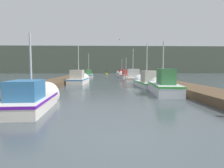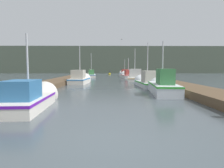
# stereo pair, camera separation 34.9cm
# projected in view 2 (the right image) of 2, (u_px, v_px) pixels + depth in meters

# --- Properties ---
(ground_plane) EXTENTS (200.00, 200.00, 0.00)m
(ground_plane) POSITION_uv_depth(u_px,v_px,m) (113.00, 147.00, 4.29)
(ground_plane) COLOR #424C51
(dock_left) EXTENTS (2.34, 40.00, 0.43)m
(dock_left) POSITION_uv_depth(u_px,v_px,m) (56.00, 82.00, 20.14)
(dock_left) COLOR brown
(dock_left) RESTS_ON ground_plane
(dock_right) EXTENTS (2.34, 40.00, 0.43)m
(dock_right) POSITION_uv_depth(u_px,v_px,m) (163.00, 82.00, 20.29)
(dock_right) COLOR brown
(dock_right) RESTS_ON ground_plane
(distant_shore_ridge) EXTENTS (120.00, 16.00, 7.83)m
(distant_shore_ridge) POSITION_uv_depth(u_px,v_px,m) (109.00, 61.00, 65.08)
(distant_shore_ridge) COLOR #4C5647
(distant_shore_ridge) RESTS_ON ground_plane
(fishing_boat_0) EXTENTS (1.69, 4.63, 3.53)m
(fishing_boat_0) POSITION_uv_depth(u_px,v_px,m) (31.00, 98.00, 8.60)
(fishing_boat_0) COLOR silver
(fishing_boat_0) RESTS_ON ground_plane
(fishing_boat_1) EXTENTS (1.97, 5.92, 3.77)m
(fishing_boat_1) POSITION_uv_depth(u_px,v_px,m) (162.00, 85.00, 13.54)
(fishing_boat_1) COLOR silver
(fishing_boat_1) RESTS_ON ground_plane
(fishing_boat_2) EXTENTS (1.78, 5.41, 4.39)m
(fishing_boat_2) POSITION_uv_depth(u_px,v_px,m) (147.00, 82.00, 18.10)
(fishing_boat_2) COLOR silver
(fishing_boat_2) RESTS_ON ground_plane
(fishing_boat_3) EXTENTS (1.93, 4.67, 4.49)m
(fishing_boat_3) POSITION_uv_depth(u_px,v_px,m) (80.00, 79.00, 21.30)
(fishing_boat_3) COLOR silver
(fishing_boat_3) RESTS_ON ground_plane
(fishing_boat_4) EXTENTS (2.27, 6.13, 4.69)m
(fishing_boat_4) POSITION_uv_depth(u_px,v_px,m) (135.00, 77.00, 25.86)
(fishing_boat_4) COLOR silver
(fishing_boat_4) RESTS_ON ground_plane
(fishing_boat_5) EXTENTS (2.25, 5.48, 3.75)m
(fishing_boat_5) POSITION_uv_depth(u_px,v_px,m) (128.00, 76.00, 32.00)
(fishing_boat_5) COLOR silver
(fishing_boat_5) RESTS_ON ground_plane
(fishing_boat_6) EXTENTS (1.92, 5.82, 4.58)m
(fishing_boat_6) POSITION_uv_depth(u_px,v_px,m) (91.00, 75.00, 35.49)
(fishing_boat_6) COLOR silver
(fishing_boat_6) RESTS_ON ground_plane
(fishing_boat_7) EXTENTS (2.12, 4.59, 3.84)m
(fishing_boat_7) POSITION_uv_depth(u_px,v_px,m) (124.00, 74.00, 39.79)
(fishing_boat_7) COLOR silver
(fishing_boat_7) RESTS_ON ground_plane
(mooring_piling_0) EXTENTS (0.33, 0.33, 1.12)m
(mooring_piling_0) POSITION_uv_depth(u_px,v_px,m) (168.00, 82.00, 15.21)
(mooring_piling_0) COLOR #473523
(mooring_piling_0) RESTS_ON ground_plane
(mooring_piling_1) EXTENTS (0.37, 0.37, 1.36)m
(mooring_piling_1) POSITION_uv_depth(u_px,v_px,m) (90.00, 72.00, 43.15)
(mooring_piling_1) COLOR #473523
(mooring_piling_1) RESTS_ON ground_plane
(channel_buoy) EXTENTS (0.53, 0.53, 1.03)m
(channel_buoy) POSITION_uv_depth(u_px,v_px,m) (110.00, 74.00, 47.31)
(channel_buoy) COLOR gold
(channel_buoy) RESTS_ON ground_plane
(seagull_lead) EXTENTS (0.30, 0.56, 0.12)m
(seagull_lead) POSITION_uv_depth(u_px,v_px,m) (122.00, 39.00, 28.68)
(seagull_lead) COLOR white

